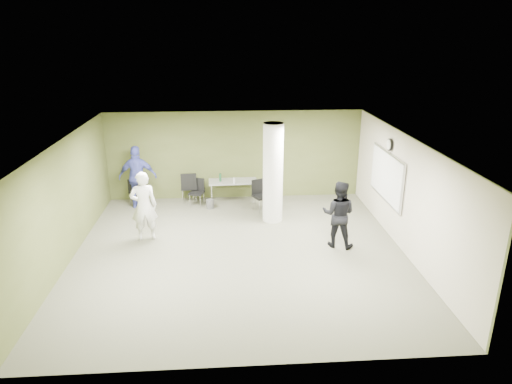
{
  "coord_description": "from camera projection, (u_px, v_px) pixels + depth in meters",
  "views": [
    {
      "loc": [
        -0.31,
        -10.0,
        5.1
      ],
      "look_at": [
        0.46,
        1.0,
        1.21
      ],
      "focal_mm": 32.0,
      "sensor_mm": 36.0,
      "label": 1
    }
  ],
  "objects": [
    {
      "name": "man_black",
      "position": [
        339.0,
        214.0,
        11.23
      ],
      "size": [
        1.01,
        0.91,
        1.7
      ],
      "primitive_type": "imported",
      "rotation": [
        0.0,
        0.0,
        2.76
      ],
      "color": "black",
      "rests_on": "floor"
    },
    {
      "name": "floor",
      "position": [
        240.0,
        253.0,
        11.12
      ],
      "size": [
        8.0,
        8.0,
        0.0
      ],
      "primitive_type": "plane",
      "color": "#4B4C3C",
      "rests_on": "ground"
    },
    {
      "name": "chair_table_right",
      "position": [
        260.0,
        193.0,
        13.62
      ],
      "size": [
        0.62,
        0.62,
        0.94
      ],
      "rotation": [
        0.0,
        0.0,
        0.43
      ],
      "color": "black",
      "rests_on": "floor"
    },
    {
      "name": "ceiling",
      "position": [
        239.0,
        140.0,
        10.19
      ],
      "size": [
        8.0,
        8.0,
        0.0
      ],
      "primitive_type": "plane",
      "rotation": [
        3.14,
        0.0,
        0.0
      ],
      "color": "white",
      "rests_on": "wall_back"
    },
    {
      "name": "column",
      "position": [
        273.0,
        173.0,
        12.61
      ],
      "size": [
        0.56,
        0.56,
        2.8
      ],
      "primitive_type": "cylinder",
      "color": "silver",
      "rests_on": "floor"
    },
    {
      "name": "wall_back",
      "position": [
        235.0,
        155.0,
        14.42
      ],
      "size": [
        8.0,
        2.8,
        0.02
      ],
      "primitive_type": "cube",
      "rotation": [
        1.57,
        0.0,
        0.0
      ],
      "color": "#4D5528",
      "rests_on": "floor"
    },
    {
      "name": "chair_back_right",
      "position": [
        189.0,
        185.0,
        14.18
      ],
      "size": [
        0.53,
        0.53,
        1.0
      ],
      "rotation": [
        0.0,
        0.0,
        3.21
      ],
      "color": "black",
      "rests_on": "floor"
    },
    {
      "name": "folding_table",
      "position": [
        233.0,
        182.0,
        14.19
      ],
      "size": [
        1.52,
        0.7,
        0.96
      ],
      "rotation": [
        0.0,
        0.0,
        0.03
      ],
      "color": "gray",
      "rests_on": "floor"
    },
    {
      "name": "man_blue",
      "position": [
        138.0,
        177.0,
        13.72
      ],
      "size": [
        1.14,
        0.49,
        1.92
      ],
      "primitive_type": "imported",
      "rotation": [
        0.0,
        0.0,
        3.16
      ],
      "color": "#434AA7",
      "rests_on": "floor"
    },
    {
      "name": "whiteboard",
      "position": [
        386.0,
        176.0,
        12.01
      ],
      "size": [
        0.05,
        2.3,
        1.3
      ],
      "color": "silver",
      "rests_on": "wall_right_cream"
    },
    {
      "name": "chair_table_left",
      "position": [
        197.0,
        190.0,
        14.06
      ],
      "size": [
        0.52,
        0.52,
        0.84
      ],
      "rotation": [
        0.0,
        0.0,
        -0.28
      ],
      "color": "black",
      "rests_on": "floor"
    },
    {
      "name": "wastebasket",
      "position": [
        210.0,
        204.0,
        13.89
      ],
      "size": [
        0.24,
        0.24,
        0.27
      ],
      "primitive_type": "cylinder",
      "color": "#4C4C4C",
      "rests_on": "floor"
    },
    {
      "name": "chair_back_left",
      "position": [
        136.0,
        189.0,
        14.12
      ],
      "size": [
        0.45,
        0.45,
        0.84
      ],
      "rotation": [
        0.0,
        0.0,
        3.05
      ],
      "color": "black",
      "rests_on": "floor"
    },
    {
      "name": "wall_right_cream",
      "position": [
        406.0,
        195.0,
        10.92
      ],
      "size": [
        0.02,
        8.0,
        2.8
      ],
      "primitive_type": "cube",
      "color": "beige",
      "rests_on": "floor"
    },
    {
      "name": "woman_white",
      "position": [
        144.0,
        206.0,
        11.57
      ],
      "size": [
        0.73,
        0.55,
        1.83
      ],
      "primitive_type": "imported",
      "rotation": [
        0.0,
        0.0,
        3.32
      ],
      "color": "silver",
      "rests_on": "floor"
    },
    {
      "name": "wall_left",
      "position": [
        64.0,
        203.0,
        10.4
      ],
      "size": [
        0.02,
        8.0,
        2.8
      ],
      "primitive_type": "cube",
      "color": "#4D5528",
      "rests_on": "floor"
    },
    {
      "name": "wall_clock",
      "position": [
        390.0,
        145.0,
        11.73
      ],
      "size": [
        0.06,
        0.32,
        0.32
      ],
      "color": "black",
      "rests_on": "wall_right_cream"
    }
  ]
}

